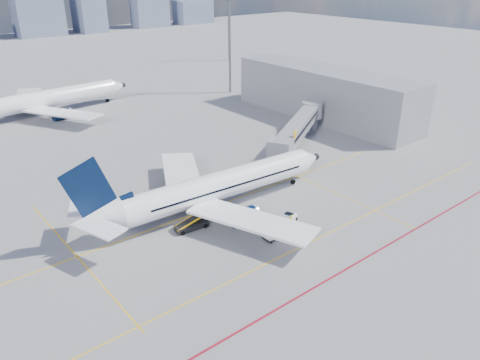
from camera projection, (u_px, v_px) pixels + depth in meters
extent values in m
plane|color=gray|center=(263.00, 227.00, 56.71)|extent=(420.00, 420.00, 0.00)
cube|color=#F3B30C|center=(223.00, 203.00, 62.35)|extent=(60.00, 0.18, 0.01)
cube|color=#F3B30C|center=(299.00, 248.00, 52.48)|extent=(80.00, 0.15, 0.01)
cube|color=#F3B30C|center=(327.00, 190.00, 66.16)|extent=(0.15, 28.00, 0.01)
cube|color=#F3B30C|center=(77.00, 257.00, 50.86)|extent=(0.15, 30.00, 0.01)
cube|color=maroon|center=(341.00, 272.00, 48.25)|extent=(90.00, 0.25, 0.01)
cube|color=gray|center=(298.00, 127.00, 79.25)|extent=(20.84, 13.93, 2.60)
cube|color=black|center=(298.00, 126.00, 79.17)|extent=(20.52, 13.82, 0.55)
cube|color=gray|center=(280.00, 149.00, 69.78)|extent=(4.49, 4.56, 3.00)
cube|color=black|center=(289.00, 160.00, 75.35)|extent=(2.20, 1.00, 0.70)
cylinder|color=slate|center=(289.00, 152.00, 74.79)|extent=(0.56, 0.56, 2.70)
cylinder|color=slate|center=(308.00, 125.00, 86.65)|extent=(0.60, 0.60, 3.90)
cylinder|color=gray|center=(312.00, 110.00, 88.97)|extent=(4.00, 4.00, 3.00)
cylinder|color=gray|center=(311.00, 120.00, 89.78)|extent=(2.40, 2.40, 3.90)
cube|color=#F3B30C|center=(295.00, 134.00, 70.50)|extent=(1.26, 0.82, 1.20)
cube|color=gray|center=(325.00, 94.00, 95.93)|extent=(10.00, 42.00, 10.00)
cube|color=black|center=(308.00, 97.00, 93.17)|extent=(0.25, 40.00, 4.50)
cylinder|color=slate|center=(230.00, 41.00, 112.09)|extent=(0.56, 0.56, 25.00)
cylinder|color=slate|center=(229.00, 21.00, 152.26)|extent=(0.56, 0.56, 25.00)
cube|color=slate|center=(37.00, 6.00, 205.68)|extent=(20.35, 11.35, 25.84)
cube|color=slate|center=(88.00, 5.00, 219.43)|extent=(11.90, 14.74, 24.20)
cube|color=slate|center=(193.00, 12.00, 255.93)|extent=(19.88, 11.09, 11.94)
cylinder|color=white|center=(222.00, 185.00, 59.88)|extent=(27.57, 5.24, 3.56)
cone|color=white|center=(310.00, 159.00, 68.01)|extent=(3.50, 3.76, 3.56)
sphere|color=black|center=(316.00, 157.00, 68.69)|extent=(1.06, 1.06, 1.00)
cone|color=white|center=(95.00, 218.00, 50.86)|extent=(6.05, 3.92, 3.56)
cube|color=black|center=(304.00, 157.00, 67.18)|extent=(1.45, 1.45, 0.41)
cube|color=white|center=(181.00, 173.00, 65.64)|extent=(11.19, 15.56, 0.53)
cube|color=white|center=(252.00, 220.00, 53.49)|extent=(9.73, 15.78, 0.53)
cylinder|color=#061532|center=(198.00, 186.00, 64.44)|extent=(3.41, 2.30, 2.10)
cylinder|color=#061532|center=(243.00, 217.00, 56.61)|extent=(3.41, 2.30, 2.10)
cylinder|color=silver|center=(209.00, 183.00, 65.36)|extent=(0.45, 2.17, 2.16)
cylinder|color=silver|center=(255.00, 213.00, 57.53)|extent=(0.45, 2.17, 2.16)
cube|color=#061532|center=(91.00, 192.00, 49.55)|extent=(6.27, 0.68, 7.79)
cube|color=#061532|center=(113.00, 205.00, 51.63)|extent=(5.16, 0.59, 1.97)
cube|color=white|center=(82.00, 206.00, 52.70)|extent=(4.68, 5.80, 0.20)
cube|color=white|center=(101.00, 228.00, 48.38)|extent=(4.22, 5.72, 0.20)
cylinder|color=slate|center=(293.00, 179.00, 67.42)|extent=(0.30, 0.30, 1.80)
cylinder|color=black|center=(293.00, 182.00, 67.63)|extent=(0.78, 0.33, 0.76)
cylinder|color=slate|center=(207.00, 197.00, 62.19)|extent=(0.34, 0.34, 1.60)
cylinder|color=black|center=(207.00, 199.00, 62.32)|extent=(1.04, 0.71, 1.00)
cylinder|color=slate|center=(227.00, 211.00, 58.69)|extent=(0.34, 0.34, 1.60)
cylinder|color=black|center=(227.00, 213.00, 58.81)|extent=(1.04, 0.71, 1.00)
cube|color=black|center=(217.00, 177.00, 61.31)|extent=(22.43, 1.48, 0.24)
cube|color=black|center=(233.00, 187.00, 58.71)|extent=(22.43, 1.48, 0.24)
cylinder|color=white|center=(50.00, 98.00, 99.02)|extent=(29.35, 6.23, 3.79)
cone|color=white|center=(118.00, 86.00, 109.32)|extent=(3.80, 4.07, 3.79)
sphere|color=black|center=(123.00, 85.00, 110.18)|extent=(1.15, 1.15, 1.07)
cube|color=black|center=(113.00, 84.00, 108.30)|extent=(1.57, 1.57, 0.44)
cube|color=white|center=(28.00, 97.00, 104.24)|extent=(10.04, 16.80, 0.56)
cube|color=white|center=(63.00, 113.00, 92.82)|extent=(12.16, 16.48, 0.56)
cylinder|color=#061532|center=(39.00, 104.00, 103.33)|extent=(3.67, 2.52, 2.23)
cylinder|color=#061532|center=(62.00, 115.00, 95.97)|extent=(3.67, 2.52, 2.23)
cylinder|color=silver|center=(47.00, 102.00, 104.50)|extent=(0.53, 2.31, 2.29)
cylinder|color=silver|center=(70.00, 113.00, 97.13)|extent=(0.53, 2.31, 2.29)
cylinder|color=black|center=(43.00, 110.00, 101.22)|extent=(1.05, 0.73, 1.00)
cylinder|color=black|center=(53.00, 115.00, 97.92)|extent=(1.05, 0.73, 1.00)
cylinder|color=black|center=(107.00, 101.00, 108.51)|extent=(0.78, 0.34, 0.76)
cube|color=white|center=(290.00, 219.00, 57.53)|extent=(2.25, 1.70, 0.73)
cube|color=white|center=(289.00, 216.00, 57.02)|extent=(1.21, 1.29, 0.55)
cube|color=black|center=(289.00, 215.00, 56.95)|extent=(1.11, 1.22, 0.32)
cylinder|color=black|center=(291.00, 224.00, 56.83)|extent=(0.55, 0.36, 0.51)
cylinder|color=black|center=(284.00, 222.00, 57.30)|extent=(0.55, 0.36, 0.51)
cylinder|color=black|center=(296.00, 219.00, 57.96)|extent=(0.55, 0.36, 0.51)
cylinder|color=black|center=(289.00, 217.00, 58.43)|extent=(0.55, 0.36, 0.51)
cube|color=black|center=(276.00, 236.00, 54.32)|extent=(3.13, 1.43, 0.16)
cube|color=white|center=(271.00, 232.00, 53.56)|extent=(1.36, 1.31, 1.34)
cube|color=white|center=(281.00, 228.00, 54.44)|extent=(1.36, 1.31, 1.34)
cylinder|color=black|center=(271.00, 242.00, 53.26)|extent=(0.28, 0.12, 0.28)
cylinder|color=black|center=(264.00, 238.00, 54.12)|extent=(0.28, 0.12, 0.28)
cylinder|color=black|center=(287.00, 235.00, 54.62)|extent=(0.28, 0.12, 0.28)
cylinder|color=black|center=(280.00, 231.00, 55.49)|extent=(0.28, 0.12, 0.28)
cube|color=black|center=(191.00, 226.00, 56.06)|extent=(4.19, 1.84, 0.68)
cube|color=black|center=(197.00, 217.00, 56.02)|extent=(5.88, 1.53, 1.79)
cube|color=#F3B30C|center=(195.00, 215.00, 56.43)|extent=(5.81, 0.65, 1.86)
cube|color=#F3B30C|center=(199.00, 218.00, 55.62)|extent=(5.81, 0.65, 1.86)
cylinder|color=black|center=(183.00, 233.00, 54.83)|extent=(0.60, 0.29, 0.58)
cylinder|color=black|center=(177.00, 228.00, 55.85)|extent=(0.60, 0.29, 0.58)
cylinder|color=black|center=(206.00, 226.00, 56.38)|extent=(0.60, 0.29, 0.58)
cylinder|color=black|center=(200.00, 221.00, 57.41)|extent=(0.60, 0.29, 0.58)
imported|color=#F9F31A|center=(291.00, 221.00, 56.37)|extent=(0.46, 0.64, 1.62)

